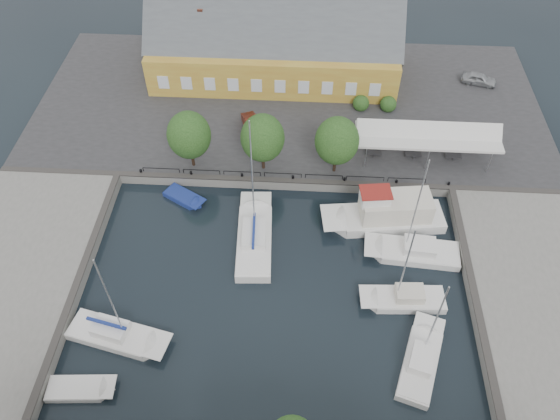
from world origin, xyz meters
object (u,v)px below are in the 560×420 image
center_sailboat (255,238)px  east_boat_b (404,300)px  trawler (388,215)px  launch_sw (81,390)px  launch_nw (184,198)px  east_boat_a (414,253)px  east_boat_c (420,362)px  car_red (252,125)px  warehouse (269,48)px  car_silver (479,79)px  tent_canopy (428,137)px  west_boat_d (117,336)px

center_sailboat → east_boat_b: size_ratio=1.38×
trawler → launch_sw: size_ratio=2.27×
launch_nw → launch_sw: bearing=-102.0°
east_boat_a → east_boat_c: bearing=-93.4°
car_red → warehouse: bearing=62.6°
car_silver → east_boat_a: 26.86m
tent_canopy → car_silver: 15.52m
tent_canopy → east_boat_c: bearing=-96.6°
east_boat_b → west_boat_d: size_ratio=0.89×
west_boat_d → center_sailboat: bearing=46.4°
car_silver → launch_nw: size_ratio=0.89×
trawler → tent_canopy: bearing=63.2°
warehouse → east_boat_b: size_ratio=2.91×
east_boat_b → launch_nw: size_ratio=2.20×
east_boat_a → launch_nw: (-21.46, 5.50, -0.17)m
warehouse → center_sailboat: size_ratio=2.11×
center_sailboat → car_red: bearing=96.0°
warehouse → east_boat_b: bearing=-66.5°
tent_canopy → launch_nw: 24.51m
warehouse → car_red: bearing=-95.6°
warehouse → east_boat_c: 38.87m
center_sailboat → trawler: center_sailboat is taller
car_silver → car_red: bearing=126.3°
car_red → launch_sw: 30.70m
car_red → east_boat_a: (15.67, -15.00, -1.40)m
warehouse → west_boat_d: (-9.40, -35.24, -4.16)m
launch_sw → launch_nw: size_ratio=1.16×
launch_sw → launch_nw: bearing=78.0°
car_red → launch_sw: size_ratio=0.79×
launch_sw → east_boat_b: bearing=20.4°
center_sailboat → trawler: bearing=13.7°
car_red → launch_sw: (-9.95, -29.00, -1.58)m
car_red → west_boat_d: bearing=-130.5°
west_boat_d → east_boat_a: bearing=21.9°
tent_canopy → east_boat_c: 22.57m
launch_sw → warehouse: bearing=74.5°
car_red → east_boat_b: (14.36, -19.99, -1.41)m
east_boat_b → car_red: bearing=125.7°
warehouse → east_boat_c: size_ratio=2.92×
warehouse → west_boat_d: size_ratio=2.58×
car_red → east_boat_c: size_ratio=0.41×
east_boat_a → launch_sw: east_boat_a is taller
warehouse → car_silver: 24.68m
center_sailboat → west_boat_d: 14.29m
east_boat_c → launch_nw: bearing=142.6°
east_boat_a → trawler: bearing=120.4°
east_boat_b → tent_canopy: bearing=78.9°
car_silver → east_boat_a: (-9.89, -24.93, -1.41)m
trawler → east_boat_a: (2.13, -3.64, -0.75)m
tent_canopy → center_sailboat: bearing=-145.6°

